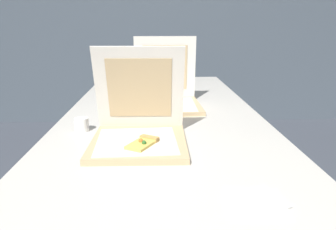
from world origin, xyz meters
The scene contains 7 objects.
wall_back centered at (0.00, 3.04, 1.30)m, with size 10.00×0.10×2.60m, color #4C5660.
table centered at (0.00, 0.64, 0.70)m, with size 0.95×2.34×0.74m.
pizza_box_front centered at (-0.09, 0.30, 0.79)m, with size 0.34×0.35×0.35m.
pizza_box_middle centered at (0.03, 0.84, 0.79)m, with size 0.36×0.36×0.36m.
cup_white_near_center centered at (-0.34, 0.45, 0.77)m, with size 0.06×0.06×0.06m, color white.
cup_white_far centered at (-0.21, 0.97, 0.77)m, with size 0.06×0.06×0.06m, color white.
napkin_pile centered at (0.22, -0.11, 0.74)m, with size 0.16×0.16×0.01m.
Camera 1 is at (-0.03, -0.80, 1.17)m, focal length 33.95 mm.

